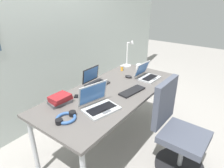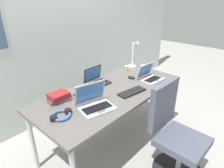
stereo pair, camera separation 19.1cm
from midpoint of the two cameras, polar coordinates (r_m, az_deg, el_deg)
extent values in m
plane|color=gray|center=(2.61, 2.18, -16.63)|extent=(12.00, 12.00, 0.00)
cube|color=#B2BCB7|center=(2.82, -15.43, 15.22)|extent=(6.00, 0.12, 2.60)
cube|color=#595451|center=(2.20, 2.48, -2.30)|extent=(1.80, 0.80, 0.03)
cylinder|color=#B2B5BA|center=(2.87, 18.52, -5.15)|extent=(0.04, 0.04, 0.71)
cylinder|color=#B2B5BA|center=(2.20, -19.86, -15.61)|extent=(0.04, 0.04, 0.71)
cylinder|color=#B2B5BA|center=(3.15, 7.34, -1.25)|extent=(0.04, 0.04, 0.71)
cylinder|color=white|center=(2.96, 7.78, 5.20)|extent=(0.12, 0.12, 0.02)
cylinder|color=white|center=(2.90, 7.98, 8.51)|extent=(0.02, 0.02, 0.34)
cylinder|color=white|center=(2.84, 8.86, 11.64)|extent=(0.01, 0.08, 0.01)
cone|color=white|center=(2.82, 9.55, 11.50)|extent=(0.07, 0.09, 0.09)
cube|color=#232326|center=(2.33, -1.54, 0.06)|extent=(0.27, 0.18, 0.02)
cube|color=black|center=(2.33, -1.55, 0.32)|extent=(0.23, 0.10, 0.00)
cube|color=#595B60|center=(2.29, -0.48, -0.09)|extent=(0.07, 0.04, 0.00)
cube|color=#232326|center=(2.36, -3.41, 2.97)|extent=(0.27, 0.04, 0.18)
cube|color=#3F72BF|center=(2.36, -3.32, 2.96)|extent=(0.24, 0.03, 0.15)
cube|color=#B7BABC|center=(1.84, -1.33, -7.31)|extent=(0.36, 0.29, 0.02)
cube|color=black|center=(1.83, -1.33, -7.00)|extent=(0.30, 0.18, 0.00)
cube|color=#595B60|center=(1.78, -0.07, -7.99)|extent=(0.10, 0.07, 0.00)
cube|color=#B7BABC|center=(1.88, -3.57, -2.52)|extent=(0.32, 0.13, 0.21)
cube|color=#3F72BF|center=(1.87, -3.49, -2.55)|extent=(0.29, 0.11, 0.18)
cube|color=#B7BABC|center=(2.51, 13.98, 1.15)|extent=(0.29, 0.21, 0.02)
cube|color=black|center=(2.51, 14.01, 1.40)|extent=(0.25, 0.12, 0.00)
cube|color=#595B60|center=(2.48, 15.18, 0.99)|extent=(0.08, 0.05, 0.00)
cube|color=#B7BABC|center=(2.54, 11.85, 4.01)|extent=(0.28, 0.09, 0.18)
cube|color=#3F72BF|center=(2.54, 11.95, 4.02)|extent=(0.25, 0.07, 0.15)
cube|color=black|center=(2.16, 8.38, -2.39)|extent=(0.34, 0.17, 0.02)
ellipsoid|color=black|center=(2.52, 7.83, 1.93)|extent=(0.07, 0.10, 0.03)
cube|color=black|center=(2.10, -6.78, -3.22)|extent=(0.13, 0.15, 0.01)
torus|color=#335999|center=(1.77, -11.66, -9.03)|extent=(0.18, 0.18, 0.03)
cylinder|color=black|center=(1.73, -13.66, -9.83)|extent=(0.06, 0.06, 0.04)
cylinder|color=black|center=(1.81, -9.77, -7.94)|extent=(0.06, 0.06, 0.04)
cylinder|color=gold|center=(2.76, 6.19, 4.39)|extent=(0.04, 0.04, 0.06)
cylinder|color=white|center=(2.75, 6.22, 5.16)|extent=(0.04, 0.04, 0.01)
cube|color=#4C4C51|center=(2.03, -12.74, -4.47)|extent=(0.23, 0.18, 0.03)
cube|color=maroon|center=(2.01, -12.54, -3.70)|extent=(0.22, 0.16, 0.03)
cube|color=maroon|center=(1.99, -12.75, -3.06)|extent=(0.19, 0.15, 0.03)
cylinder|color=white|center=(2.78, 11.12, 4.50)|extent=(0.08, 0.08, 0.09)
torus|color=white|center=(2.82, 11.66, 4.84)|extent=(0.05, 0.01, 0.05)
cylinder|color=#A5A8AD|center=(2.26, 21.60, -19.43)|extent=(0.05, 0.05, 0.34)
cube|color=#474C5B|center=(2.13, 22.48, -15.41)|extent=(0.46, 0.46, 0.07)
cube|color=#474C5B|center=(2.03, 17.46, -5.88)|extent=(0.42, 0.07, 0.48)
camera|label=1|loc=(0.10, -87.47, 1.16)|focal=31.26mm
camera|label=2|loc=(0.10, 92.53, -1.16)|focal=31.26mm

